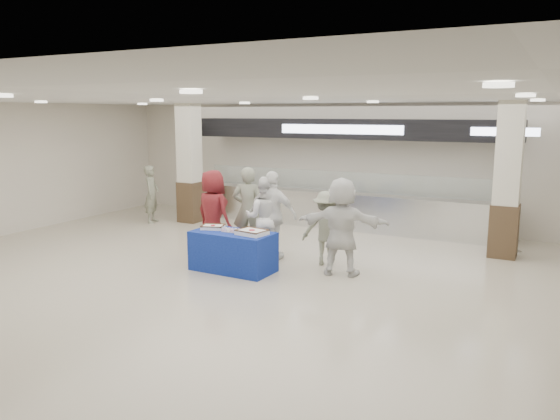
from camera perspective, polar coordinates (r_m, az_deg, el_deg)
The scene contains 15 objects.
ground at distance 9.66m, azimuth -5.16°, elevation -7.71°, with size 14.00×14.00×0.00m, color beige.
serving_line at distance 14.15m, azimuth 6.70°, elevation 2.77°, with size 8.70×0.85×2.80m.
column_left at distance 15.01m, azimuth -9.43°, elevation 4.55°, with size 0.55×0.55×3.20m.
column_right at distance 12.04m, azimuth 22.65°, elevation 2.55°, with size 0.55×0.55×3.20m.
display_table at distance 10.35m, azimuth -4.93°, elevation -4.33°, with size 1.55×0.78×0.75m, color navy.
sheet_cake_left at distance 10.57m, azimuth -7.02°, elevation -1.73°, with size 0.50×0.44×0.09m.
sheet_cake_right at distance 10.01m, azimuth -2.94°, elevation -2.29°, with size 0.57×0.47×0.11m.
cupcake_tray at distance 10.29m, azimuth -5.02°, elevation -2.11°, with size 0.36×0.27×0.06m.
civilian_maroon at distance 11.47m, azimuth -7.01°, elevation -0.29°, with size 0.87×0.57×1.79m, color maroon.
soldier_a at distance 11.69m, azimuth -3.37°, elevation 0.07°, with size 0.67×0.44×1.83m, color gray.
chef_tall at distance 11.14m, azimuth -1.62°, elevation -0.80°, with size 0.82×0.64×1.68m, color white.
chef_short at distance 11.07m, azimuth -0.78°, elevation -0.56°, with size 1.05×0.44×1.80m, color white.
soldier_b at distance 10.70m, azimuth 4.85°, elevation -1.90°, with size 0.94×0.54×1.46m, color gray.
civilian_white at distance 10.01m, azimuth 6.46°, elevation -1.72°, with size 1.69×0.54×1.82m, color white.
soldier_bg at distance 15.20m, azimuth -13.26°, elevation 1.63°, with size 0.57×0.37×1.56m, color gray.
Camera 1 is at (5.02, -7.71, 2.95)m, focal length 35.00 mm.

